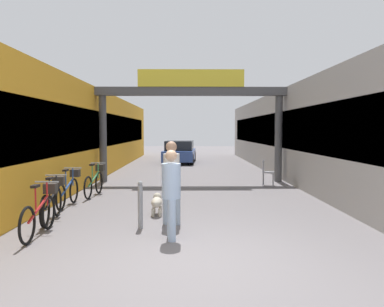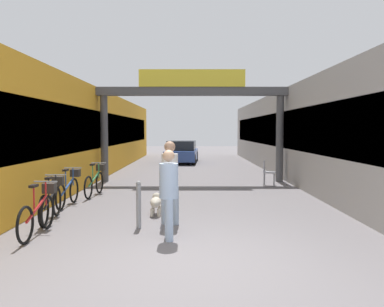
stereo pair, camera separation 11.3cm
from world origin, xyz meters
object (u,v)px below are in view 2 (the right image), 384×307
object	(u,v)px
bicycle_red_nearest	(39,211)
bicycle_black_second	(52,200)
bollard_post_metal	(139,204)
parked_car_blue	(182,152)
pedestrian_with_dog	(170,177)
bicycle_green_farthest	(95,181)
pedestrian_companion	(169,189)
bicycle_blue_third	(69,189)
dog_on_leash	(156,202)
cafe_chair_aluminium_nearer	(267,170)

from	to	relation	value
bicycle_red_nearest	bicycle_black_second	bearing A→B (deg)	98.92
bollard_post_metal	parked_car_blue	size ratio (longest dim) A/B	0.23
pedestrian_with_dog	bollard_post_metal	bearing A→B (deg)	-154.47
bicycle_green_farthest	pedestrian_companion	bearing A→B (deg)	-61.18
bicycle_blue_third	parked_car_blue	xyz separation A→B (m)	(2.59, 12.79, 0.21)
pedestrian_companion	bicycle_black_second	bearing A→B (deg)	151.54
dog_on_leash	pedestrian_companion	bearing A→B (deg)	-77.90
dog_on_leash	bicycle_red_nearest	distance (m)	2.63
bollard_post_metal	parked_car_blue	world-z (taller)	parked_car_blue
bicycle_blue_third	bicycle_green_farthest	distance (m)	1.55
bicycle_red_nearest	bollard_post_metal	bearing A→B (deg)	13.84
bicycle_green_farthest	bollard_post_metal	distance (m)	4.18
bollard_post_metal	parked_car_blue	xyz separation A→B (m)	(0.46, 15.02, 0.16)
bicycle_blue_third	bollard_post_metal	size ratio (longest dim) A/B	1.77
bollard_post_metal	cafe_chair_aluminium_nearer	distance (m)	6.86
bicycle_red_nearest	bicycle_blue_third	world-z (taller)	same
bicycle_red_nearest	bicycle_green_farthest	bearing A→B (deg)	90.39
pedestrian_companion	bicycle_green_farthest	distance (m)	5.19
pedestrian_companion	dog_on_leash	distance (m)	2.12
bicycle_black_second	parked_car_blue	size ratio (longest dim) A/B	0.41
cafe_chair_aluminium_nearer	pedestrian_with_dog	bearing A→B (deg)	-119.68
dog_on_leash	cafe_chair_aluminium_nearer	xyz separation A→B (m)	(3.50, 4.55, 0.24)
bicycle_green_farthest	cafe_chair_aluminium_nearer	distance (m)	5.92
pedestrian_companion	bicycle_green_farthest	size ratio (longest dim) A/B	0.96
parked_car_blue	pedestrian_with_dog	bearing A→B (deg)	-89.42
pedestrian_companion	parked_car_blue	distance (m)	15.80
pedestrian_companion	cafe_chair_aluminium_nearer	bearing A→B (deg)	64.83
dog_on_leash	parked_car_blue	distance (m)	13.82
bicycle_red_nearest	bollard_post_metal	world-z (taller)	bicycle_red_nearest
bicycle_black_second	pedestrian_with_dog	bearing A→B (deg)	-7.89
bollard_post_metal	cafe_chair_aluminium_nearer	xyz separation A→B (m)	(3.73, 5.76, 0.06)
pedestrian_with_dog	bicycle_blue_third	world-z (taller)	pedestrian_with_dog
bicycle_red_nearest	parked_car_blue	xyz separation A→B (m)	(2.27, 15.46, 0.21)
parked_car_blue	bicycle_red_nearest	bearing A→B (deg)	-98.35
bollard_post_metal	pedestrian_companion	bearing A→B (deg)	-49.92
bicycle_black_second	parked_car_blue	bearing A→B (deg)	80.35
bollard_post_metal	bicycle_black_second	bearing A→B (deg)	161.80
dog_on_leash	cafe_chair_aluminium_nearer	size ratio (longest dim) A/B	0.73
dog_on_leash	parked_car_blue	bearing A→B (deg)	89.03
pedestrian_companion	bicycle_black_second	xyz separation A→B (m)	(-2.63, 1.43, -0.48)
cafe_chair_aluminium_nearer	bicycle_green_farthest	bearing A→B (deg)	-160.15
bicycle_green_farthest	bicycle_blue_third	bearing A→B (deg)	-100.84
bicycle_red_nearest	bicycle_blue_third	distance (m)	2.69
bollard_post_metal	parked_car_blue	distance (m)	15.02
bicycle_black_second	bollard_post_metal	world-z (taller)	bicycle_black_second
bicycle_red_nearest	parked_car_blue	world-z (taller)	parked_car_blue
pedestrian_with_dog	pedestrian_companion	world-z (taller)	pedestrian_with_dog
pedestrian_companion	dog_on_leash	xyz separation A→B (m)	(-0.43, 1.99, -0.62)
bicycle_black_second	bicycle_blue_third	xyz separation A→B (m)	(-0.15, 1.58, 0.00)
bicycle_red_nearest	cafe_chair_aluminium_nearer	xyz separation A→B (m)	(5.53, 6.20, 0.10)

